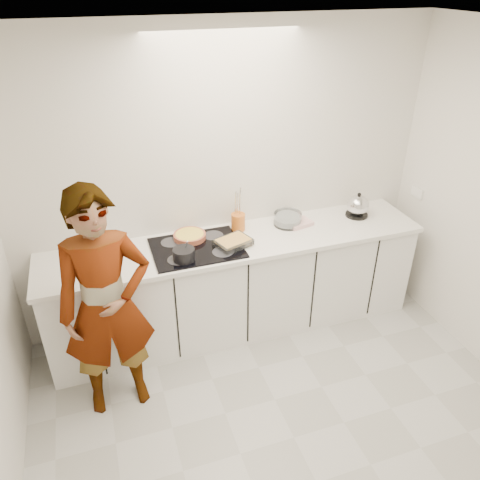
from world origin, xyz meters
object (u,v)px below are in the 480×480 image
object	(u,v)px
tart_dish	(190,236)
utensil_crock	(238,222)
baking_dish	(233,242)
hob	(197,248)
kettle	(358,206)
saucepan	(184,254)
cook	(107,307)
mixing_bowl	(288,219)

from	to	relation	value
tart_dish	utensil_crock	bearing A→B (deg)	5.06
baking_dish	utensil_crock	xyz separation A→B (m)	(0.13, 0.26, 0.03)
baking_dish	hob	bearing A→B (deg)	167.41
hob	baking_dish	bearing A→B (deg)	-12.59
hob	kettle	xyz separation A→B (m)	(1.53, 0.10, 0.09)
utensil_crock	tart_dish	bearing A→B (deg)	-174.94
saucepan	tart_dish	bearing A→B (deg)	69.18
tart_dish	cook	bearing A→B (deg)	-138.28
tart_dish	baking_dish	bearing A→B (deg)	-35.52
saucepan	utensil_crock	world-z (taller)	saucepan
hob	utensil_crock	bearing A→B (deg)	24.99
baking_dish	cook	bearing A→B (deg)	-157.41
tart_dish	utensil_crock	size ratio (longest dim) A/B	1.84
baking_dish	mixing_bowl	bearing A→B (deg)	20.02
saucepan	mixing_bowl	size ratio (longest dim) A/B	0.72
kettle	utensil_crock	world-z (taller)	kettle
baking_dish	mixing_bowl	size ratio (longest dim) A/B	1.12
saucepan	hob	bearing A→B (deg)	48.16
baking_dish	tart_dish	bearing A→B (deg)	144.48
hob	mixing_bowl	bearing A→B (deg)	9.43
saucepan	utensil_crock	distance (m)	0.66
cook	kettle	bearing A→B (deg)	11.71
mixing_bowl	kettle	world-z (taller)	kettle
hob	mixing_bowl	size ratio (longest dim) A/B	2.45
hob	baking_dish	xyz separation A→B (m)	(0.29, -0.06, 0.04)
mixing_bowl	kettle	xyz separation A→B (m)	(0.67, -0.04, 0.04)
tart_dish	cook	world-z (taller)	cook
kettle	cook	bearing A→B (deg)	-165.31
saucepan	baking_dish	distance (m)	0.44
hob	utensil_crock	world-z (taller)	utensil_crock
hob	baking_dish	world-z (taller)	baking_dish
mixing_bowl	utensil_crock	xyz separation A→B (m)	(-0.44, 0.05, 0.02)
saucepan	kettle	world-z (taller)	kettle
saucepan	kettle	size ratio (longest dim) A/B	0.88
baking_dish	cook	world-z (taller)	cook
mixing_bowl	tart_dish	bearing A→B (deg)	179.12
saucepan	mixing_bowl	world-z (taller)	saucepan
mixing_bowl	cook	bearing A→B (deg)	-158.31
mixing_bowl	baking_dish	bearing A→B (deg)	-159.98
hob	cook	bearing A→B (deg)	-146.51
utensil_crock	cook	size ratio (longest dim) A/B	0.09
kettle	cook	distance (m)	2.37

